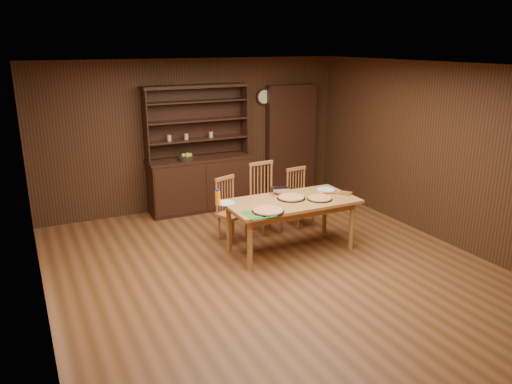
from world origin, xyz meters
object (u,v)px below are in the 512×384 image
dining_table (291,206)px  juice_bottle (218,198)px  china_hutch (200,177)px  chair_center (264,195)px  chair_right (299,195)px  chair_left (229,207)px

dining_table → juice_bottle: 1.05m
china_hutch → chair_center: bearing=-68.1°
dining_table → chair_right: bearing=53.3°
juice_bottle → chair_center: bearing=31.8°
china_hutch → chair_right: bearing=-50.3°
china_hutch → chair_left: bearing=-93.1°
china_hutch → dining_table: bearing=-77.1°
dining_table → juice_bottle: juice_bottle is taller
china_hutch → chair_center: 1.50m
chair_left → china_hutch: bearing=66.2°
chair_left → juice_bottle: bearing=-146.7°
china_hutch → chair_left: size_ratio=2.28×
china_hutch → chair_left: 1.49m
chair_right → juice_bottle: bearing=-164.5°
chair_left → chair_right: 1.25m
chair_right → juice_bottle: juice_bottle is taller
dining_table → juice_bottle: size_ratio=8.27×
chair_left → chair_center: chair_center is taller
china_hutch → chair_center: size_ratio=2.00×
chair_left → juice_bottle: (-0.40, -0.55, 0.35)m
chair_center → chair_right: 0.62m
china_hutch → dining_table: (0.52, -2.28, 0.07)m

